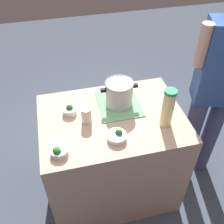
% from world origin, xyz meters
% --- Properties ---
extents(ground_plane, '(8.00, 8.00, 0.00)m').
position_xyz_m(ground_plane, '(0.00, 0.00, 0.00)').
color(ground_plane, '#424C5C').
extents(counter_slab, '(1.06, 0.76, 0.91)m').
position_xyz_m(counter_slab, '(0.00, 0.00, 0.46)').
color(counter_slab, tan).
rests_on(counter_slab, ground_plane).
extents(dish_cloth, '(0.31, 0.36, 0.01)m').
position_xyz_m(dish_cloth, '(0.08, 0.13, 0.92)').
color(dish_cloth, '#72B882').
rests_on(dish_cloth, counter_slab).
extents(cooking_pot, '(0.28, 0.21, 0.20)m').
position_xyz_m(cooking_pot, '(0.08, 0.13, 1.02)').
color(cooking_pot, '#B7B7BC').
rests_on(cooking_pot, dish_cloth).
extents(lemonade_pitcher, '(0.08, 0.08, 0.30)m').
position_xyz_m(lemonade_pitcher, '(0.35, -0.15, 1.06)').
color(lemonade_pitcher, '#F3DC98').
rests_on(lemonade_pitcher, counter_slab).
extents(mason_jar, '(0.07, 0.07, 0.12)m').
position_xyz_m(mason_jar, '(-0.18, 0.00, 0.97)').
color(mason_jar, beige).
rests_on(mason_jar, counter_slab).
extents(broccoli_bowl_front, '(0.13, 0.13, 0.07)m').
position_xyz_m(broccoli_bowl_front, '(-0.02, -0.21, 0.94)').
color(broccoli_bowl_front, silver).
rests_on(broccoli_bowl_front, counter_slab).
extents(broccoli_bowl_center, '(0.10, 0.10, 0.08)m').
position_xyz_m(broccoli_bowl_center, '(-0.29, 0.12, 0.94)').
color(broccoli_bowl_center, silver).
rests_on(broccoli_bowl_center, counter_slab).
extents(broccoli_bowl_back, '(0.11, 0.11, 0.07)m').
position_xyz_m(broccoli_bowl_back, '(-0.41, -0.25, 0.94)').
color(broccoli_bowl_back, silver).
rests_on(broccoli_bowl_back, counter_slab).
extents(person_cook, '(0.50, 0.29, 1.75)m').
position_xyz_m(person_cook, '(0.83, 0.03, 0.97)').
color(person_cook, '#434A70').
rests_on(person_cook, ground_plane).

